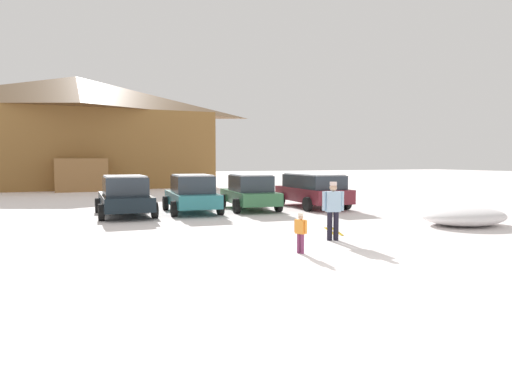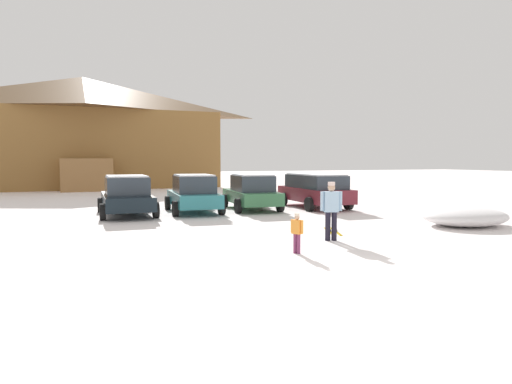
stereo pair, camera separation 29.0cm
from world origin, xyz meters
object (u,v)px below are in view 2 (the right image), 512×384
at_px(parked_maroon_van, 315,189).
at_px(plowed_snow_pile, 465,216).
at_px(pair_of_skis, 333,231).
at_px(parked_green_coupe, 252,192).
at_px(parked_black_sedan, 127,195).
at_px(skier_adult_in_blue_parka, 331,208).
at_px(skier_child_in_orange_jacket, 297,231).
at_px(ski_lodge, 83,132).
at_px(parked_teal_hatchback, 194,193).

bearing_deg(parked_maroon_van, plowed_snow_pile, -75.81).
distance_m(parked_maroon_van, pair_of_skis, 7.49).
bearing_deg(plowed_snow_pile, pair_of_skis, 173.47).
bearing_deg(pair_of_skis, parked_green_coupe, 90.38).
relative_size(parked_black_sedan, plowed_snow_pile, 1.50).
xyz_separation_m(parked_green_coupe, parked_maroon_van, (3.17, -0.25, 0.06)).
distance_m(parked_black_sedan, skier_adult_in_blue_parka, 9.57).
bearing_deg(parked_black_sedan, parked_green_coupe, 0.43).
bearing_deg(parked_black_sedan, parked_maroon_van, -1.36).
height_order(skier_adult_in_blue_parka, skier_child_in_orange_jacket, skier_adult_in_blue_parka).
height_order(ski_lodge, parked_teal_hatchback, ski_lodge).
height_order(parked_black_sedan, parked_green_coupe, parked_black_sedan).
height_order(ski_lodge, plowed_snow_pile, ski_lodge).
bearing_deg(skier_child_in_orange_jacket, parked_teal_hatchback, 91.19).
relative_size(parked_teal_hatchback, parked_green_coupe, 0.98).
distance_m(ski_lodge, parked_green_coupe, 22.92).
height_order(skier_adult_in_blue_parka, plowed_snow_pile, skier_adult_in_blue_parka).
xyz_separation_m(parked_teal_hatchback, skier_child_in_orange_jacket, (0.20, -9.50, -0.27)).
xyz_separation_m(ski_lodge, parked_green_coupe, (6.73, -21.57, -3.84)).
bearing_deg(parked_teal_hatchback, parked_black_sedan, 178.64).
xyz_separation_m(parked_green_coupe, plowed_snow_pile, (5.02, -7.57, -0.49)).
distance_m(parked_green_coupe, skier_adult_in_blue_parka, 8.41).
height_order(skier_adult_in_blue_parka, pair_of_skis, skier_adult_in_blue_parka).
distance_m(parked_black_sedan, parked_maroon_van, 8.74).
xyz_separation_m(ski_lodge, pair_of_skis, (6.77, -28.57, -4.64)).
distance_m(parked_teal_hatchback, skier_adult_in_blue_parka, 8.48).
relative_size(parked_black_sedan, skier_child_in_orange_jacket, 4.68).
distance_m(skier_adult_in_blue_parka, pair_of_skis, 1.87).
distance_m(skier_adult_in_blue_parka, plowed_snow_pile, 5.95).
height_order(parked_black_sedan, pair_of_skis, parked_black_sedan).
bearing_deg(skier_child_in_orange_jacket, parked_green_coupe, 75.09).
distance_m(ski_lodge, parked_maroon_van, 24.25).
height_order(parked_maroon_van, plowed_snow_pile, parked_maroon_van).
xyz_separation_m(parked_green_coupe, skier_adult_in_blue_parka, (-0.84, -8.37, 0.12)).
height_order(parked_teal_hatchback, parked_maroon_van, parked_teal_hatchback).
xyz_separation_m(skier_adult_in_blue_parka, plowed_snow_pile, (5.86, 0.80, -0.61)).
distance_m(parked_green_coupe, plowed_snow_pile, 9.10).
height_order(parked_green_coupe, parked_maroon_van, parked_green_coupe).
height_order(parked_teal_hatchback, plowed_snow_pile, parked_teal_hatchback).
distance_m(ski_lodge, plowed_snow_pile, 31.72).
bearing_deg(ski_lodge, plowed_snow_pile, -68.05).
bearing_deg(parked_maroon_van, skier_child_in_orange_jacket, -121.45).
distance_m(skier_adult_in_blue_parka, skier_child_in_orange_jacket, 2.16).
xyz_separation_m(parked_black_sedan, skier_child_in_orange_jacket, (3.01, -9.57, -0.27)).
bearing_deg(pair_of_skis, skier_child_in_orange_jacket, -134.93).
bearing_deg(pair_of_skis, parked_black_sedan, 128.92).
bearing_deg(parked_green_coupe, ski_lodge, 107.31).
xyz_separation_m(parked_maroon_van, pair_of_skis, (-3.12, -6.75, -0.86)).
relative_size(parked_teal_hatchback, skier_adult_in_blue_parka, 2.60).
height_order(parked_maroon_van, pair_of_skis, parked_maroon_van).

